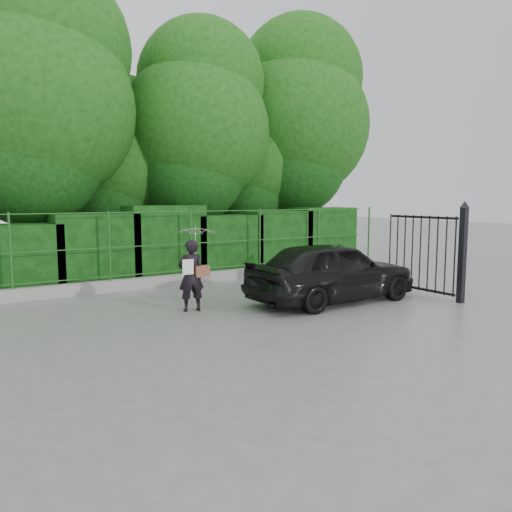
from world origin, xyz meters
TOP-DOWN VIEW (x-y plane):
  - ground at (0.00, 0.00)m, footprint 80.00×80.00m
  - kerb at (0.00, 4.50)m, footprint 14.00×0.25m
  - fence at (0.22, 4.50)m, footprint 14.13×0.06m
  - hedge at (-0.01, 5.50)m, footprint 14.20×1.20m
  - trees at (1.14, 7.74)m, footprint 17.10×6.15m
  - gate at (4.60, -0.72)m, footprint 0.22×2.33m
  - woman at (-0.96, 1.39)m, footprint 0.89×0.88m
  - car at (2.15, 0.49)m, footprint 4.29×1.81m

SIDE VIEW (x-z plane):
  - ground at x=0.00m, z-range 0.00..0.00m
  - kerb at x=0.00m, z-range 0.00..0.30m
  - car at x=2.15m, z-range 0.00..1.45m
  - hedge at x=-0.01m, z-range -0.09..2.12m
  - gate at x=4.60m, z-range 0.01..2.37m
  - woman at x=-0.96m, z-range 0.28..2.11m
  - fence at x=0.22m, z-range 0.30..2.10m
  - trees at x=1.14m, z-range 0.58..8.66m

